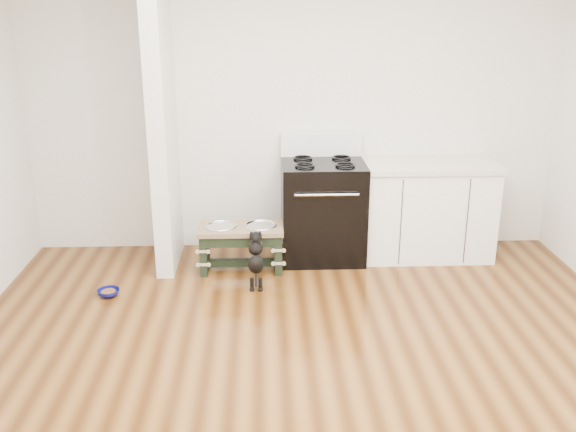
% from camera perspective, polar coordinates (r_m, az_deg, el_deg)
% --- Properties ---
extents(ground, '(5.00, 5.00, 0.00)m').
position_cam_1_polar(ground, '(4.22, 2.26, -14.84)').
color(ground, '#43230C').
rests_on(ground, ground).
extents(room_shell, '(5.00, 5.00, 5.00)m').
position_cam_1_polar(room_shell, '(3.59, 2.59, 7.24)').
color(room_shell, silver).
rests_on(room_shell, ground).
extents(partition_wall, '(0.15, 0.80, 2.70)m').
position_cam_1_polar(partition_wall, '(5.76, -11.12, 8.55)').
color(partition_wall, silver).
rests_on(partition_wall, ground).
extents(oven_range, '(0.76, 0.69, 1.14)m').
position_cam_1_polar(oven_range, '(5.99, 3.10, 0.65)').
color(oven_range, black).
rests_on(oven_range, ground).
extents(cabinet_run, '(1.24, 0.64, 0.91)m').
position_cam_1_polar(cabinet_run, '(6.18, 12.17, 0.58)').
color(cabinet_run, white).
rests_on(cabinet_run, ground).
extents(dog_feeder, '(0.75, 0.40, 0.43)m').
position_cam_1_polar(dog_feeder, '(5.76, -4.19, -2.04)').
color(dog_feeder, black).
rests_on(dog_feeder, ground).
extents(puppy, '(0.13, 0.39, 0.46)m').
position_cam_1_polar(puppy, '(5.45, -2.87, -3.74)').
color(puppy, black).
rests_on(puppy, ground).
extents(floor_bowl, '(0.22, 0.22, 0.06)m').
position_cam_1_polar(floor_bowl, '(5.54, -15.67, -6.58)').
color(floor_bowl, '#0D0E5C').
rests_on(floor_bowl, ground).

